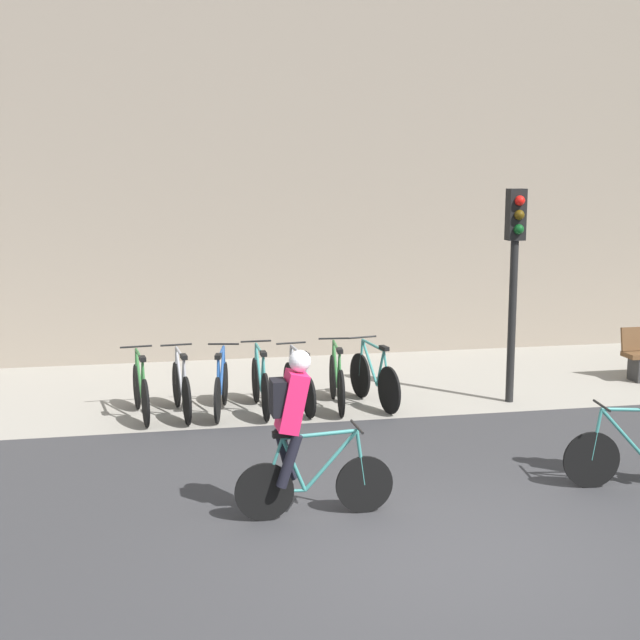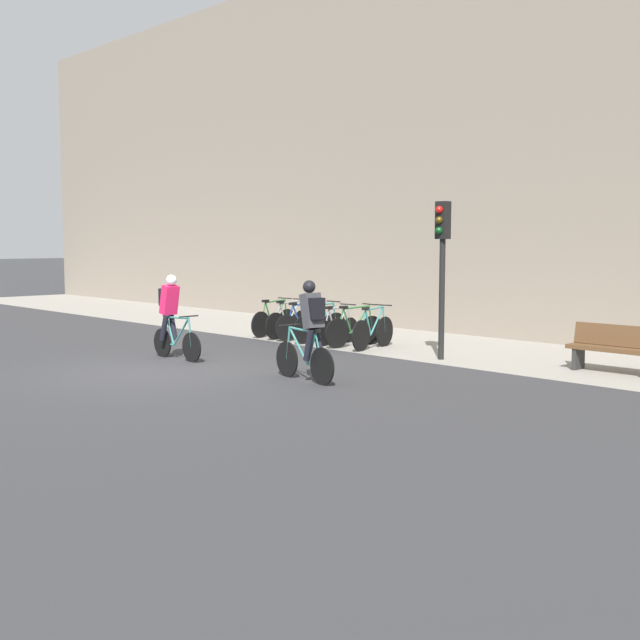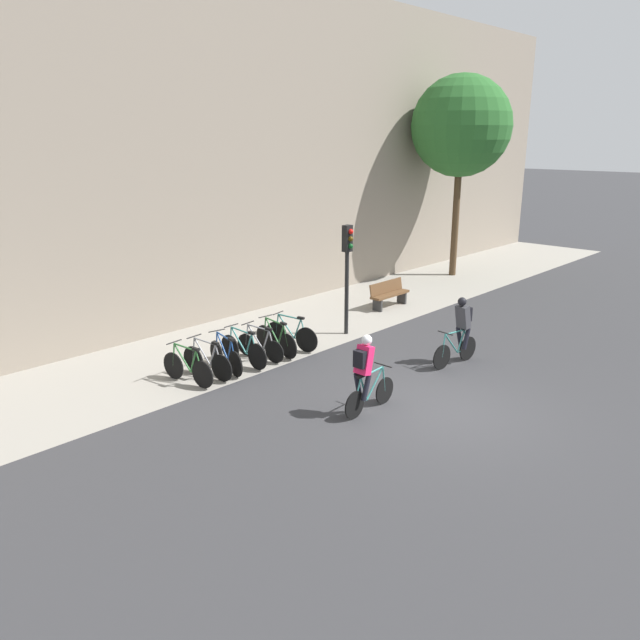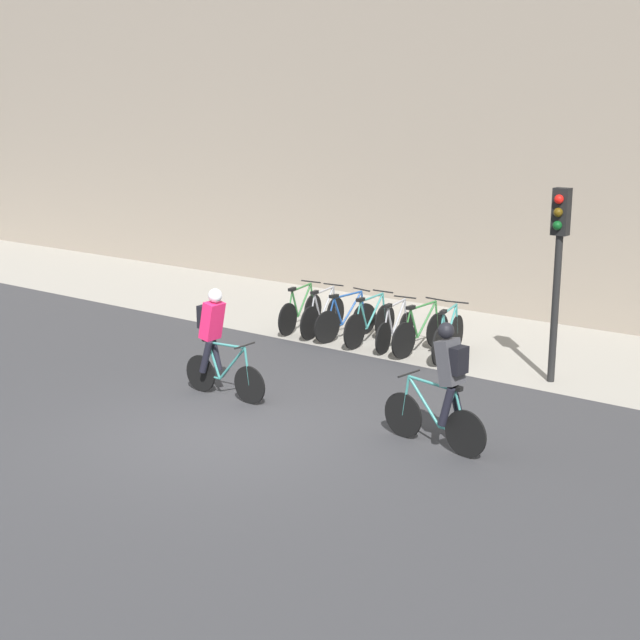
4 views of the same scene
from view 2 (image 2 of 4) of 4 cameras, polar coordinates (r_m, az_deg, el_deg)
name	(u,v)px [view 2 (image 2 of 4)]	position (r m, az deg, el deg)	size (l,w,h in m)	color
ground	(158,372)	(15.28, -11.45, -3.62)	(200.00, 200.00, 0.00)	#333335
kerb_strip	(395,341)	(19.69, 5.37, -1.47)	(44.00, 4.50, 0.01)	gray
building_facade	(461,132)	(21.72, 10.01, 13.00)	(44.00, 0.60, 10.50)	gray
cyclist_pink	(171,313)	(16.83, -10.54, 0.48)	(1.64, 0.46, 1.74)	black
cyclist_grey	(310,328)	(13.74, -0.72, -0.56)	(1.68, 0.50, 1.76)	black
parked_bike_0	(274,321)	(20.59, -3.29, -0.04)	(0.46, 1.66, 0.97)	black
parked_bike_1	(289,322)	(20.16, -2.23, -0.15)	(0.46, 1.67, 0.97)	black
parked_bike_2	(304,324)	(19.74, -1.13, -0.30)	(0.49, 1.64, 0.96)	black
parked_bike_3	(320,325)	(19.33, 0.02, -0.38)	(0.46, 1.75, 0.98)	black
parked_bike_4	(337,328)	(18.92, 1.23, -0.60)	(0.46, 1.59, 0.94)	black
parked_bike_5	(355,329)	(18.52, 2.48, -0.65)	(0.46, 1.74, 0.98)	black
parked_bike_6	(373,331)	(18.13, 3.79, -0.78)	(0.48, 1.69, 0.98)	black
traffic_light_pole	(442,250)	(16.52, 8.68, 4.96)	(0.26, 0.30, 3.23)	black
bench	(615,348)	(15.68, 20.23, -1.88)	(1.73, 0.44, 0.89)	brown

